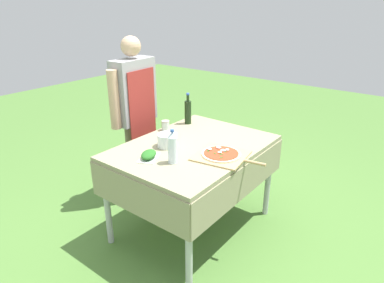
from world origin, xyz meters
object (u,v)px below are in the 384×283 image
at_px(prep_table, 193,156).
at_px(mixing_tub, 167,140).
at_px(oil_bottle, 188,112).
at_px(sauce_jar, 166,126).
at_px(pizza_on_peel, 222,155).
at_px(person_cook, 135,107).
at_px(herb_container, 149,155).
at_px(water_bottle, 173,147).

distance_m(prep_table, mixing_tub, 0.25).
xyz_separation_m(oil_bottle, sauce_jar, (-0.27, 0.05, -0.08)).
bearing_deg(oil_bottle, mixing_tub, -158.25).
relative_size(prep_table, mixing_tub, 8.03).
bearing_deg(pizza_on_peel, mixing_tub, 93.61).
relative_size(person_cook, oil_bottle, 5.39).
relative_size(prep_table, pizza_on_peel, 2.36).
bearing_deg(mixing_tub, person_cook, 67.69).
height_order(herb_container, mixing_tub, mixing_tub).
bearing_deg(oil_bottle, prep_table, -137.34).
bearing_deg(oil_bottle, pizza_on_peel, -122.68).
bearing_deg(mixing_tub, water_bottle, -131.25).
height_order(person_cook, oil_bottle, person_cook).
distance_m(pizza_on_peel, oil_bottle, 0.80).
bearing_deg(mixing_tub, oil_bottle, 21.75).
bearing_deg(prep_table, person_cook, 81.01).
relative_size(person_cook, herb_container, 6.97).
relative_size(mixing_tub, sauce_jar, 1.81).
distance_m(pizza_on_peel, mixing_tub, 0.47).
distance_m(water_bottle, herb_container, 0.22).
relative_size(person_cook, mixing_tub, 9.78).
bearing_deg(person_cook, sauce_jar, 87.13).
distance_m(prep_table, water_bottle, 0.41).
relative_size(prep_table, herb_container, 5.72).
height_order(prep_table, water_bottle, water_bottle).
height_order(person_cook, pizza_on_peel, person_cook).
bearing_deg(water_bottle, oil_bottle, 30.97).
bearing_deg(sauce_jar, oil_bottle, -9.61).
height_order(prep_table, pizza_on_peel, pizza_on_peel).
relative_size(water_bottle, mixing_tub, 1.57).
height_order(water_bottle, sauce_jar, water_bottle).
bearing_deg(sauce_jar, person_cook, 90.45).
distance_m(prep_table, sauce_jar, 0.45).
bearing_deg(sauce_jar, pizza_on_peel, -102.58).
distance_m(herb_container, sauce_jar, 0.60).
bearing_deg(person_cook, herb_container, 49.37).
bearing_deg(pizza_on_peel, herb_container, 121.37).
distance_m(person_cook, oil_bottle, 0.51).
relative_size(person_cook, pizza_on_peel, 2.87).
bearing_deg(pizza_on_peel, person_cook, 72.16).
xyz_separation_m(mixing_tub, sauce_jar, (0.27, 0.26, -0.01)).
height_order(herb_container, sauce_jar, sauce_jar).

